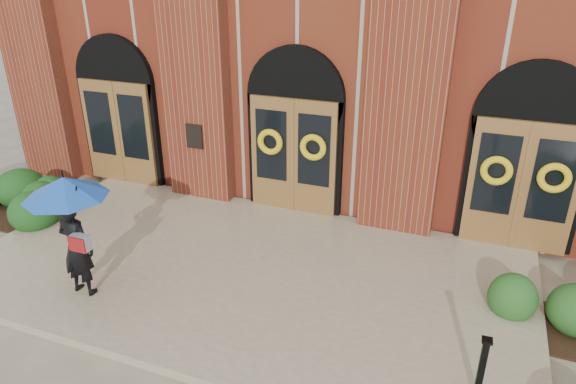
% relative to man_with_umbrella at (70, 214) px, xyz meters
% --- Properties ---
extents(ground, '(90.00, 90.00, 0.00)m').
position_rel_man_with_umbrella_xyz_m(ground, '(2.16, 1.46, -1.60)').
color(ground, tan).
rests_on(ground, ground).
extents(landing, '(10.00, 5.30, 0.15)m').
position_rel_man_with_umbrella_xyz_m(landing, '(2.16, 1.61, -1.53)').
color(landing, tan).
rests_on(landing, ground).
extents(church_building, '(16.20, 12.53, 7.00)m').
position_rel_man_with_umbrella_xyz_m(church_building, '(2.16, 10.24, 1.90)').
color(church_building, maroon).
rests_on(church_building, ground).
extents(man_with_umbrella, '(1.32, 1.32, 2.08)m').
position_rel_man_with_umbrella_xyz_m(man_with_umbrella, '(0.00, 0.00, 0.00)').
color(man_with_umbrella, black).
rests_on(man_with_umbrella, landing).
extents(metal_post, '(0.13, 0.13, 0.94)m').
position_rel_man_with_umbrella_xyz_m(metal_post, '(6.23, -0.06, -0.96)').
color(metal_post, black).
rests_on(metal_post, landing).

